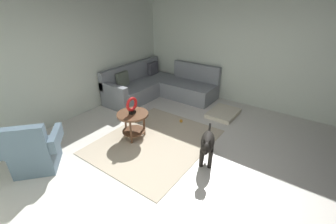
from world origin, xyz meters
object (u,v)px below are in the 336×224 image
at_px(torus_sculpture, 132,105).
at_px(dog_bed_mat, 223,113).
at_px(dog, 207,144).
at_px(side_table, 133,119).
at_px(dog_toy_ball, 181,121).
at_px(armchair, 34,152).
at_px(sectional_couch, 158,87).

xyz_separation_m(torus_sculpture, dog_bed_mat, (1.95, -1.05, -0.67)).
distance_m(dog_bed_mat, dog, 1.90).
distance_m(side_table, dog, 1.52).
relative_size(torus_sculpture, dog, 0.40).
bearing_deg(dog_toy_ball, armchair, 157.91).
height_order(sectional_couch, armchair, same).
height_order(sectional_couch, dog_bed_mat, sectional_couch).
distance_m(side_table, dog_bed_mat, 2.24).
height_order(armchair, side_table, armchair).
xyz_separation_m(sectional_couch, dog_toy_ball, (-0.90, -1.33, -0.25)).
relative_size(side_table, torus_sculpture, 1.84).
relative_size(armchair, dog_bed_mat, 1.25).
relative_size(armchair, torus_sculpture, 3.06).
bearing_deg(sectional_couch, dog, -127.04).
bearing_deg(dog_toy_ball, side_table, 157.81).
bearing_deg(side_table, armchair, 157.98).
xyz_separation_m(dog_bed_mat, dog, (-1.81, -0.47, 0.33)).
height_order(sectional_couch, dog, sectional_couch).
relative_size(sectional_couch, side_table, 3.75).
height_order(sectional_couch, torus_sculpture, sectional_couch).
bearing_deg(sectional_couch, dog_bed_mat, -90.16).
height_order(side_table, torus_sculpture, torus_sculpture).
distance_m(side_table, dog_toy_ball, 1.20).
bearing_deg(side_table, torus_sculpture, -95.36).
bearing_deg(dog, torus_sculpture, -16.51).
xyz_separation_m(sectional_couch, dog_bed_mat, (-0.01, -1.94, -0.24)).
relative_size(torus_sculpture, dog_toy_ball, 4.42).
distance_m(torus_sculpture, dog_toy_ball, 1.33).
bearing_deg(armchair, sectional_couch, 45.65).
distance_m(dog_bed_mat, dog_toy_ball, 1.08).
xyz_separation_m(torus_sculpture, dog, (0.14, -1.52, -0.33)).
relative_size(sectional_couch, armchair, 2.26).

